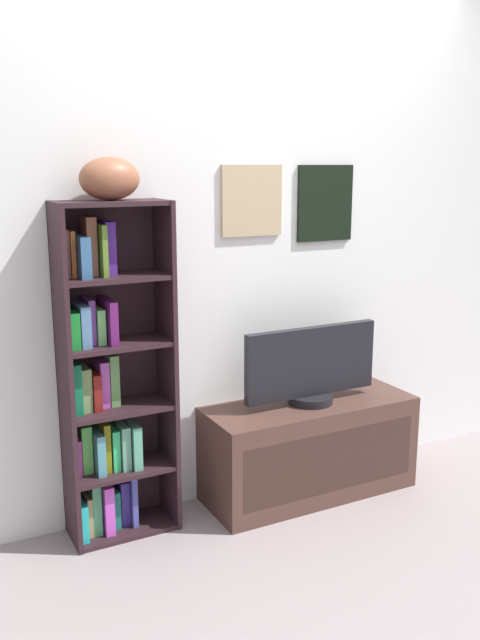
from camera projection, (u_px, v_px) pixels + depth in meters
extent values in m
cube|color=gray|center=(383.00, 608.00, 2.60)|extent=(5.20, 5.20, 0.04)
cube|color=silver|center=(245.00, 235.00, 3.29)|extent=(4.80, 0.06, 2.59)
cube|color=tan|center=(252.00, 201.00, 3.22)|extent=(0.32, 0.02, 0.33)
cube|color=slate|center=(252.00, 201.00, 3.22)|extent=(0.27, 0.01, 0.28)
cube|color=black|center=(325.00, 203.00, 3.41)|extent=(0.32, 0.02, 0.37)
cube|color=tan|center=(326.00, 203.00, 3.41)|extent=(0.27, 0.01, 0.32)
cube|color=black|center=(65.00, 381.00, 2.86)|extent=(0.02, 0.24, 1.48)
cube|color=black|center=(167.00, 367.00, 3.06)|extent=(0.02, 0.24, 1.48)
cube|color=black|center=(110.00, 367.00, 3.06)|extent=(0.47, 0.01, 1.48)
cube|color=black|center=(124.00, 527.00, 3.12)|extent=(0.43, 0.23, 0.02)
cube|color=black|center=(122.00, 469.00, 3.06)|extent=(0.43, 0.23, 0.02)
cube|color=black|center=(119.00, 408.00, 3.00)|extent=(0.43, 0.23, 0.02)
cube|color=black|center=(116.00, 344.00, 2.93)|extent=(0.43, 0.23, 0.02)
cube|color=black|center=(114.00, 277.00, 2.87)|extent=(0.43, 0.23, 0.02)
cube|color=black|center=(111.00, 203.00, 2.80)|extent=(0.43, 0.23, 0.02)
cube|color=#21B5B5|center=(80.00, 517.00, 3.03)|extent=(0.03, 0.19, 0.17)
cube|color=#9A8152|center=(86.00, 512.00, 3.06)|extent=(0.02, 0.16, 0.18)
cube|color=#489062|center=(93.00, 505.00, 3.07)|extent=(0.04, 0.16, 0.23)
cube|color=#C149C3|center=(105.00, 504.00, 3.08)|extent=(0.04, 0.18, 0.23)
cube|color=#1B6B5C|center=(113.00, 505.00, 3.12)|extent=(0.04, 0.14, 0.18)
cube|color=navy|center=(122.00, 499.00, 3.14)|extent=(0.04, 0.13, 0.21)
cube|color=#484A9B|center=(130.00, 497.00, 3.14)|extent=(0.03, 0.16, 0.24)
cube|color=#943C82|center=(75.00, 454.00, 2.99)|extent=(0.03, 0.14, 0.17)
cube|color=#5DC654|center=(84.00, 446.00, 3.01)|extent=(0.04, 0.12, 0.22)
cube|color=teal|center=(96.00, 450.00, 3.01)|extent=(0.04, 0.18, 0.19)
cube|color=#6A6610|center=(103.00, 444.00, 3.03)|extent=(0.03, 0.16, 0.22)
cube|color=#2FB669|center=(112.00, 446.00, 3.05)|extent=(0.03, 0.16, 0.19)
cube|color=#5B947B|center=(121.00, 443.00, 3.06)|extent=(0.04, 0.18, 0.20)
cube|color=#529F82|center=(131.00, 442.00, 3.07)|extent=(0.04, 0.19, 0.20)
cube|color=#106241|center=(73.00, 386.00, 2.91)|extent=(0.04, 0.17, 0.22)
cube|color=#68834B|center=(83.00, 387.00, 2.94)|extent=(0.04, 0.15, 0.19)
cube|color=maroon|center=(93.00, 389.00, 2.96)|extent=(0.04, 0.16, 0.16)
cube|color=#B04BB2|center=(102.00, 382.00, 2.99)|extent=(0.04, 0.13, 0.20)
cube|color=#58894B|center=(111.00, 378.00, 3.00)|extent=(0.04, 0.13, 0.23)
cube|color=#177A29|center=(70.00, 328.00, 2.84)|extent=(0.04, 0.18, 0.15)
cube|color=teal|center=(81.00, 324.00, 2.86)|extent=(0.04, 0.19, 0.18)
cube|color=#6F3885|center=(88.00, 320.00, 2.90)|extent=(0.03, 0.14, 0.19)
cube|color=#72BA66|center=(97.00, 325.00, 2.91)|extent=(0.03, 0.16, 0.15)
cube|color=#5B1959|center=(108.00, 321.00, 2.91)|extent=(0.03, 0.19, 0.19)
cube|color=brown|center=(63.00, 253.00, 2.80)|extent=(0.03, 0.12, 0.20)
cube|color=#B7652B|center=(70.00, 253.00, 2.81)|extent=(0.02, 0.13, 0.19)
cube|color=#335D8B|center=(80.00, 256.00, 2.80)|extent=(0.04, 0.19, 0.17)
cube|color=#90543E|center=(89.00, 246.00, 2.84)|extent=(0.04, 0.12, 0.24)
cube|color=#567825|center=(100.00, 250.00, 2.84)|extent=(0.02, 0.17, 0.21)
cube|color=#492189|center=(107.00, 248.00, 2.88)|extent=(0.04, 0.13, 0.22)
ellipsoid|color=#93543A|center=(110.00, 179.00, 2.78)|extent=(0.26, 0.19, 0.17)
cube|color=#4B3129|center=(309.00, 448.00, 3.43)|extent=(1.06, 0.40, 0.48)
cube|color=#36231D|center=(331.00, 462.00, 3.27)|extent=(0.96, 0.01, 0.31)
cylinder|color=black|center=(310.00, 399.00, 3.37)|extent=(0.22, 0.22, 0.04)
cube|color=black|center=(311.00, 361.00, 3.33)|extent=(0.72, 0.04, 0.34)
cube|color=#2A324F|center=(313.00, 362.00, 3.32)|extent=(0.68, 0.01, 0.30)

